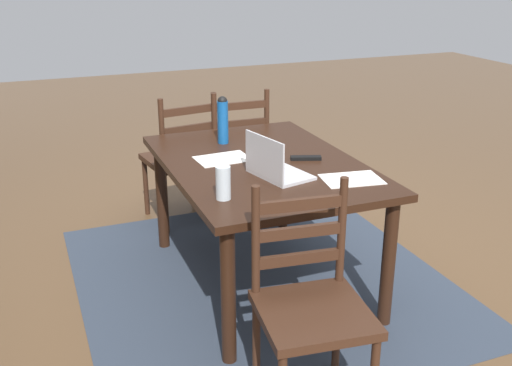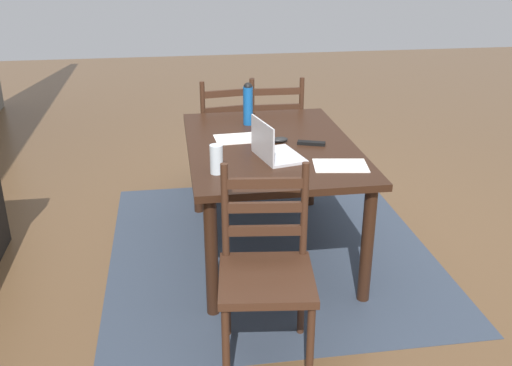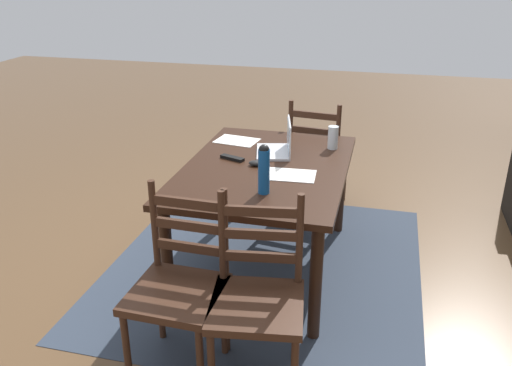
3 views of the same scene
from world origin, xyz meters
TOP-DOWN VIEW (x-y plane):
  - ground_plane at (0.00, 0.00)m, footprint 14.00×14.00m
  - area_rug at (0.00, 0.00)m, footprint 2.22×2.08m
  - dining_table at (0.00, 0.00)m, footprint 1.46×1.02m
  - chair_right_near at (1.02, -0.20)m, footprint 0.45×0.45m
  - chair_right_far at (1.02, 0.20)m, footprint 0.50×0.50m
  - chair_left_far at (-1.02, 0.20)m, footprint 0.49×0.49m
  - laptop at (-0.25, 0.04)m, footprint 0.36×0.29m
  - water_bottle at (0.41, 0.08)m, footprint 0.07×0.07m
  - drinking_glass at (-0.44, 0.37)m, footprint 0.07×0.07m
  - computer_mouse at (0.01, -0.06)m, footprint 0.07×0.11m
  - tv_remote at (-0.06, -0.24)m, footprint 0.10×0.17m
  - paper_stack_left at (0.12, 0.18)m, footprint 0.23×0.31m
  - paper_stack_right at (-0.43, -0.32)m, footprint 0.25×0.32m

SIDE VIEW (x-z plane):
  - ground_plane at x=0.00m, z-range 0.00..0.00m
  - area_rug at x=0.00m, z-range 0.00..0.01m
  - chair_right_near at x=1.02m, z-range -0.01..0.94m
  - chair_right_far at x=1.02m, z-range -0.01..0.94m
  - chair_left_far at x=-1.02m, z-range -0.01..0.94m
  - dining_table at x=0.00m, z-range 0.28..1.02m
  - paper_stack_left at x=0.12m, z-range 0.74..0.75m
  - paper_stack_right at x=-0.43m, z-range 0.74..0.75m
  - tv_remote at x=-0.06m, z-range 0.74..0.76m
  - computer_mouse at x=0.01m, z-range 0.74..0.78m
  - laptop at x=-0.25m, z-range 0.69..0.91m
  - drinking_glass at x=-0.44m, z-range 0.74..0.90m
  - water_bottle at x=0.41m, z-range 0.75..1.04m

